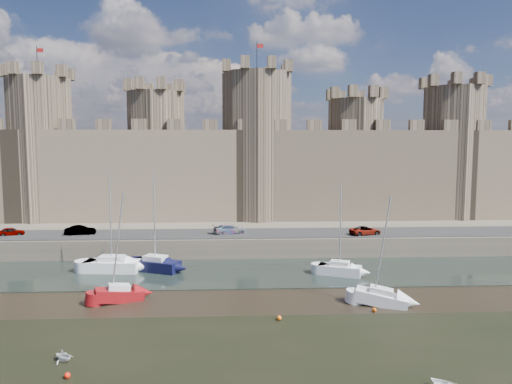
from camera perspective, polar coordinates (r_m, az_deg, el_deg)
water_channel at (r=51.35m, az=-0.86°, el=-10.03°), size 160.00×12.00×0.08m
quay at (r=86.37m, az=-1.60°, el=-2.82°), size 160.00×60.00×2.50m
road at (r=60.52m, az=-1.16°, el=-5.19°), size 160.00×7.00×0.10m
castle at (r=73.47m, az=-1.95°, el=3.87°), size 108.50×11.00×29.00m
car_0 at (r=67.03m, az=-28.28°, el=-4.38°), size 3.41×2.14×1.08m
car_1 at (r=63.67m, az=-21.11°, el=-4.50°), size 3.99×1.94×1.26m
car_2 at (r=60.37m, az=-3.29°, el=-4.66°), size 4.65×2.88×1.26m
car_3 at (r=61.15m, az=13.51°, el=-4.73°), size 4.51×3.01×1.15m
sailboat_0 at (r=53.83m, az=-17.56°, el=-8.65°), size 6.21×2.88×11.26m
sailboat_1 at (r=52.87m, az=-12.46°, el=-8.79°), size 5.91×4.09×11.03m
sailboat_2 at (r=50.87m, az=10.42°, el=-9.39°), size 4.86×3.35×9.77m
sailboat_4 at (r=43.93m, az=-16.72°, el=-12.04°), size 4.54×3.06×9.88m
sailboat_5 at (r=42.69m, az=15.39°, el=-12.55°), size 4.84×3.23×9.73m
dinghy_3 at (r=33.85m, az=-22.97°, el=-18.31°), size 1.88×1.82×0.76m
buoy_0 at (r=31.64m, az=-22.51°, el=-20.42°), size 0.39×0.39×0.39m
buoy_1 at (r=38.06m, az=2.91°, el=-15.45°), size 0.39×0.39×0.39m
buoy_3 at (r=41.00m, az=14.57°, el=-14.06°), size 0.38×0.38×0.38m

